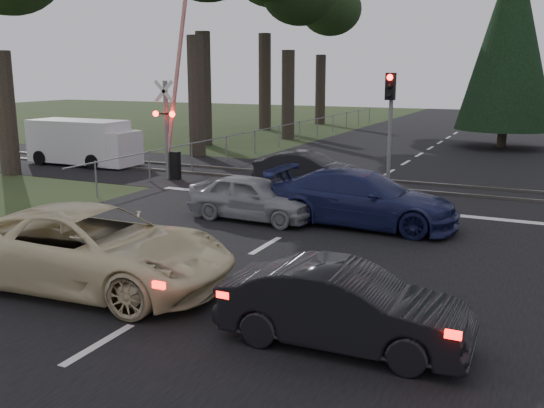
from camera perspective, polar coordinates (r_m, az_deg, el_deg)
The scene contains 17 objects.
ground at distance 12.25m, azimuth -6.75°, elevation -7.53°, with size 120.00×120.00×0.00m, color #2A3D1C.
road at distance 21.10m, azimuth 7.64°, elevation 0.95°, with size 14.00×100.00×0.01m, color black.
rail_corridor at distance 22.98m, azimuth 9.14°, elevation 1.85°, with size 120.00×8.00×0.01m, color black.
stop_line at distance 19.42m, azimuth 6.03°, elevation 0.02°, with size 13.00×0.35×0.00m, color silver.
rail_near at distance 22.21m, azimuth 8.57°, elevation 1.62°, with size 120.00×0.12×0.10m, color #59544C.
rail_far at distance 23.73m, azimuth 9.68°, elevation 2.27°, with size 120.00×0.12×0.10m, color #59544C.
crossing_signal at distance 23.79m, azimuth -9.46°, elevation 7.18°, with size 1.62×0.38×6.96m.
traffic_signal_center at distance 21.11m, azimuth 11.03°, elevation 8.52°, with size 0.32×0.48×4.10m.
euc_tree_e at distance 49.15m, azimuth 4.72°, elevation 18.63°, with size 6.00×6.00×13.20m.
conifer_tree at distance 35.90m, azimuth 21.51°, elevation 14.51°, with size 5.20×5.20×11.00m.
fence_left at distance 35.38m, azimuth 1.66°, elevation 5.66°, with size 0.10×36.00×1.20m, color slate, non-canonical shape.
cream_coupe at distance 12.30m, azimuth -16.62°, elevation -4.03°, with size 2.61×5.67×1.58m, color beige.
dark_hatchback at distance 9.44m, azimuth 6.76°, elevation -9.61°, with size 1.34×3.86×1.27m, color black.
silver_car at distance 17.18m, azimuth -1.82°, elevation 0.60°, with size 1.52×3.77×1.29m, color gray.
blue_sedan at distance 16.70m, azimuth 8.48°, elevation 0.51°, with size 2.11×5.19×1.51m, color #191E4B.
dark_car_far at distance 22.08m, azimuth 3.32°, elevation 3.22°, with size 1.35×3.88×1.28m, color black.
white_van at distance 28.54m, azimuth -17.12°, elevation 5.55°, with size 5.15×2.04×2.01m.
Camera 1 is at (6.13, -9.75, 4.16)m, focal length 40.00 mm.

